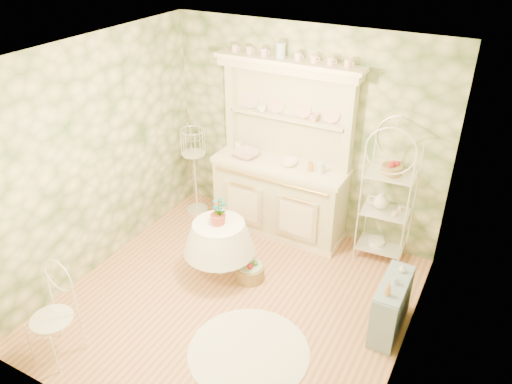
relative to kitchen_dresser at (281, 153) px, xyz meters
The scene contains 22 objects.
floor 1.91m from the kitchen_dresser, 82.50° to the right, with size 3.60×3.60×0.00m, color tan.
ceiling 2.18m from the kitchen_dresser, 82.50° to the right, with size 3.60×3.60×0.00m, color white.
wall_left 2.22m from the kitchen_dresser, 136.47° to the right, with size 3.60×3.60×0.00m, color beige.
wall_right 2.52m from the kitchen_dresser, 37.23° to the right, with size 3.60×3.60×0.00m, color beige.
wall_back 0.40m from the kitchen_dresser, 54.46° to the left, with size 3.60×3.60×0.00m, color beige.
wall_front 3.33m from the kitchen_dresser, 86.55° to the right, with size 3.60×3.60×0.00m, color beige.
kitchen_dresser is the anchor object (origin of this frame).
bakers_rack 1.40m from the kitchen_dresser, ahead, with size 0.57×0.41×1.83m, color white.
side_shelf 2.30m from the kitchen_dresser, 31.80° to the right, with size 0.24×0.65×0.56m, color #8297B2.
round_table 1.46m from the kitchen_dresser, 99.42° to the right, with size 0.56×0.56×0.62m, color white.
cafe_chair 3.19m from the kitchen_dresser, 107.30° to the right, with size 0.45×0.45×0.99m, color white.
birdcage_stand 1.33m from the kitchen_dresser, behind, with size 0.35×0.35×1.46m, color white.
floor_basket 1.52m from the kitchen_dresser, 81.73° to the right, with size 0.31×0.31×0.20m, color #A08251.
lace_rug 2.48m from the kitchen_dresser, 71.60° to the right, with size 1.21×1.21×0.01m, color white.
bowl_floral 0.49m from the kitchen_dresser, behind, with size 0.33×0.33×0.08m, color white.
bowl_white 0.17m from the kitchen_dresser, ahead, with size 0.23×0.23×0.07m, color white.
cup_left 0.60m from the kitchen_dresser, 155.47° to the left, with size 0.11×0.11×0.09m, color white.
cup_right 0.61m from the kitchen_dresser, 23.34° to the left, with size 0.11×0.11×0.10m, color white.
potted_geranium 1.23m from the kitchen_dresser, 98.34° to the right, with size 0.17×0.12×0.33m, color #3F7238.
bottle_amber 2.29m from the kitchen_dresser, 36.88° to the right, with size 0.06×0.06×0.15m, color #B97F3B.
bottle_blue 2.20m from the kitchen_dresser, 32.17° to the right, with size 0.05×0.05×0.10m, color #A3BDD6.
bottle_glass 2.12m from the kitchen_dresser, 26.94° to the right, with size 0.07×0.07×0.09m, color silver.
Camera 1 is at (2.22, -3.62, 3.80)m, focal length 35.00 mm.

